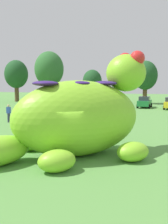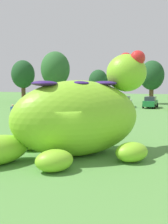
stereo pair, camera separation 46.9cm
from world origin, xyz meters
name	(u,v)px [view 2 (the right image)]	position (x,y,z in m)	size (l,w,h in m)	color
ground_plane	(62,159)	(0.00, 0.00, 0.00)	(160.00, 160.00, 0.00)	#568E42
giant_inflatable_creature	(77,117)	(0.45, 0.95, 2.02)	(8.18, 9.95, 5.51)	#8CD12D
car_red	(55,100)	(-13.86, 27.67, 0.86)	(1.97, 4.11, 1.72)	red
car_silver	(79,101)	(-9.57, 27.68, 0.86)	(2.14, 4.20, 1.72)	#B7BABF
car_black	(100,101)	(-6.30, 28.16, 0.86)	(2.30, 4.27, 1.72)	black
car_white	(125,102)	(-2.48, 28.74, 0.86)	(2.03, 4.15, 1.72)	white
car_green	(150,102)	(1.42, 28.99, 0.86)	(2.10, 4.18, 1.72)	#1E7238
tree_far_left	(23,75)	(-24.38, 34.58, 5.44)	(4.68, 4.68, 8.31)	brown
tree_left	(55,69)	(-16.29, 32.84, 6.23)	(5.37, 5.37, 9.53)	brown
tree_mid_left	(98,81)	(-8.48, 34.51, 4.03)	(3.47, 3.47, 6.17)	brown
tree_centre_left	(152,76)	(0.77, 36.77, 5.04)	(4.34, 4.34, 7.71)	brown
spectator_near_inflatable	(13,113)	(-9.66, 9.76, 0.85)	(0.38, 0.26, 1.71)	#2D334C
spectator_mid_field	(106,106)	(-3.33, 20.59, 0.85)	(0.38, 0.26, 1.71)	#726656
spectator_by_cars	(60,102)	(-11.62, 24.58, 0.85)	(0.38, 0.26, 1.71)	#2D334C
spectator_wandering	(70,121)	(-2.56, 7.02, 0.85)	(0.38, 0.26, 1.71)	#2D334C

